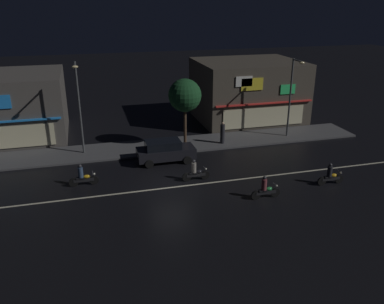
% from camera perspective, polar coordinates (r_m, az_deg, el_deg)
% --- Properties ---
extents(ground_plane, '(140.00, 140.00, 0.00)m').
position_cam_1_polar(ground_plane, '(26.14, -3.00, -5.08)').
color(ground_plane, black).
extents(lane_divider_stripe, '(34.31, 0.16, 0.01)m').
position_cam_1_polar(lane_divider_stripe, '(26.14, -3.00, -5.07)').
color(lane_divider_stripe, beige).
rests_on(lane_divider_stripe, ground).
extents(sidewalk_far, '(36.12, 3.78, 0.14)m').
position_cam_1_polar(sidewalk_far, '(32.97, -5.84, 0.66)').
color(sidewalk_far, '#4C4C4F').
rests_on(sidewalk_far, ground).
extents(storefront_left_block, '(9.90, 8.36, 5.82)m').
position_cam_1_polar(storefront_left_block, '(40.67, 7.90, 8.68)').
color(storefront_left_block, '#4C443A').
rests_on(storefront_left_block, ground).
extents(storefront_center_block, '(8.37, 8.48, 5.57)m').
position_cam_1_polar(storefront_center_block, '(38.09, -23.99, 6.02)').
color(storefront_center_block, '#56514C').
rests_on(storefront_center_block, ground).
extents(streetlamp_mid, '(0.44, 1.64, 7.09)m').
position_cam_1_polar(streetlamp_mid, '(31.22, -15.84, 6.97)').
color(streetlamp_mid, '#47494C').
rests_on(streetlamp_mid, sidewalk_far).
extents(streetlamp_east, '(0.44, 1.64, 6.74)m').
position_cam_1_polar(streetlamp_east, '(35.17, 14.06, 8.37)').
color(streetlamp_east, '#47494C').
rests_on(streetlamp_east, sidewalk_far).
extents(pedestrian_on_sidewalk, '(0.38, 0.38, 1.84)m').
position_cam_1_polar(pedestrian_on_sidewalk, '(33.40, 4.37, 2.66)').
color(pedestrian_on_sidewalk, '#232328').
rests_on(pedestrian_on_sidewalk, sidewalk_far).
extents(street_tree, '(2.62, 2.62, 5.53)m').
position_cam_1_polar(street_tree, '(31.82, -1.03, 8.04)').
color(street_tree, '#473323').
rests_on(street_tree, sidewalk_far).
extents(parked_car_near_kerb, '(4.30, 1.98, 1.67)m').
position_cam_1_polar(parked_car_near_kerb, '(29.91, -3.85, 0.18)').
color(parked_car_near_kerb, black).
rests_on(parked_car_near_kerb, ground).
extents(motorcycle_lead, '(1.90, 0.60, 1.52)m').
position_cam_1_polar(motorcycle_lead, '(26.85, 0.47, -2.83)').
color(motorcycle_lead, black).
rests_on(motorcycle_lead, ground).
extents(motorcycle_following, '(1.90, 0.60, 1.52)m').
position_cam_1_polar(motorcycle_following, '(27.06, -15.32, -3.43)').
color(motorcycle_following, black).
rests_on(motorcycle_following, ground).
extents(motorcycle_opposite_lane, '(1.90, 0.60, 1.52)m').
position_cam_1_polar(motorcycle_opposite_lane, '(27.81, 19.13, -3.19)').
color(motorcycle_opposite_lane, black).
rests_on(motorcycle_opposite_lane, ground).
extents(motorcycle_trailing_far, '(1.90, 0.60, 1.52)m').
position_cam_1_polar(motorcycle_trailing_far, '(24.89, 10.41, -5.22)').
color(motorcycle_trailing_far, black).
rests_on(motorcycle_trailing_far, ground).
extents(traffic_cone, '(0.36, 0.36, 0.55)m').
position_cam_1_polar(traffic_cone, '(30.36, -3.43, -0.68)').
color(traffic_cone, orange).
rests_on(traffic_cone, ground).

